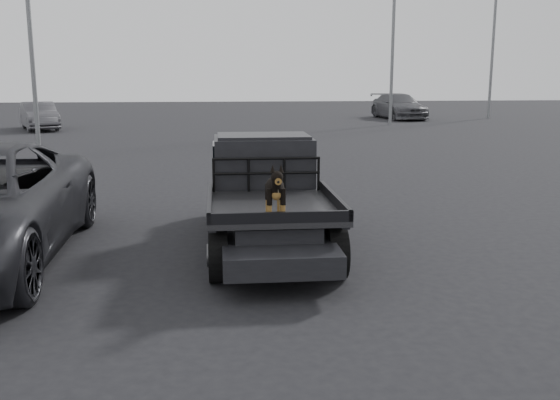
{
  "coord_description": "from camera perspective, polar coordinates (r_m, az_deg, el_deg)",
  "views": [
    {
      "loc": [
        -0.3,
        -7.72,
        2.84
      ],
      "look_at": [
        0.47,
        -0.18,
        1.31
      ],
      "focal_mm": 40.0,
      "sensor_mm": 36.0,
      "label": 1
    }
  ],
  "objects": [
    {
      "name": "ground",
      "position": [
        8.23,
        -3.4,
        -8.81
      ],
      "size": [
        120.0,
        120.0,
        0.0
      ],
      "primitive_type": "plane",
      "color": "black",
      "rests_on": "ground"
    },
    {
      "name": "ute_cab",
      "position": [
        11.15,
        -1.55,
        3.76
      ],
      "size": [
        1.72,
        1.3,
        0.88
      ],
      "primitive_type": null,
      "color": "black",
      "rests_on": "flatbed_ute"
    },
    {
      "name": "flatbed_ute",
      "position": [
        10.38,
        -1.13,
        -1.87
      ],
      "size": [
        2.0,
        5.4,
        0.92
      ],
      "primitive_type": null,
      "color": "black",
      "rests_on": "ground"
    },
    {
      "name": "distant_car_a",
      "position": [
        35.22,
        -21.15,
        7.19
      ],
      "size": [
        3.05,
        4.62,
        1.44
      ],
      "primitive_type": "imported",
      "rotation": [
        0.0,
        0.0,
        0.39
      ],
      "color": "#4D4C51",
      "rests_on": "ground"
    },
    {
      "name": "distant_car_b",
      "position": [
        41.82,
        10.8,
        8.42
      ],
      "size": [
        2.85,
        5.8,
        1.62
      ],
      "primitive_type": "imported",
      "rotation": [
        0.0,
        0.0,
        0.1
      ],
      "color": "#4F5055",
      "rests_on": "ground"
    },
    {
      "name": "headache_rack",
      "position": [
        10.43,
        -1.24,
        2.31
      ],
      "size": [
        1.8,
        0.08,
        0.55
      ],
      "primitive_type": null,
      "color": "black",
      "rests_on": "flatbed_ute"
    },
    {
      "name": "dog",
      "position": [
        8.38,
        -0.47,
        0.73
      ],
      "size": [
        0.32,
        0.6,
        0.74
      ],
      "primitive_type": null,
      "color": "black",
      "rests_on": "flatbed_ute"
    }
  ]
}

